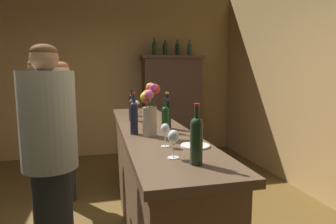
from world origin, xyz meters
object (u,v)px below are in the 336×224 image
display_bottle_left (154,48)px  wine_glass_rear (137,104)px  patron_in_navy (63,124)px  patron_tall (50,158)px  display_cabinet (172,104)px  wine_bottle_syrah (167,112)px  display_bottle_center (177,49)px  wine_glass_front (165,130)px  patron_near_entrance (44,137)px  wine_bottle_pinot (196,138)px  wine_bottle_riesling (132,108)px  cheese_plate (195,146)px  wine_bottle_rose (134,116)px  flower_arrangement (150,108)px  wine_bottle_chardonnay (132,104)px  display_bottle_midright (189,49)px  wine_bottle_merlot (165,118)px  display_bottle_midleft (165,48)px  bar_counter (153,181)px  wine_glass_mid (173,138)px

display_bottle_left → wine_glass_rear: bearing=-109.2°
patron_in_navy → patron_tall: bearing=-30.7°
display_cabinet → wine_bottle_syrah: bearing=-105.2°
display_bottle_center → patron_in_navy: display_bottle_center is taller
wine_glass_front → patron_near_entrance: 1.40m
wine_bottle_syrah → wine_glass_front: (-0.16, -0.62, -0.04)m
wine_glass_rear → wine_bottle_pinot: bearing=-88.8°
wine_bottle_pinot → wine_glass_front: bearing=101.4°
wine_glass_front → patron_tall: 0.84m
wine_bottle_riesling → cheese_plate: (0.29, -1.16, -0.12)m
wine_bottle_pinot → patron_tall: bearing=143.3°
wine_bottle_syrah → display_bottle_left: 2.78m
wine_bottle_rose → flower_arrangement: (0.11, -0.09, 0.08)m
display_bottle_left → patron_near_entrance: bearing=-123.9°
wine_bottle_chardonnay → display_bottle_midright: bearing=54.6°
wine_bottle_merlot → wine_bottle_chardonnay: size_ratio=0.96×
display_bottle_midleft → wine_bottle_chardonnay: bearing=-114.4°
bar_counter → display_bottle_midleft: 3.02m
wine_glass_mid → cheese_plate: 0.32m
display_cabinet → wine_bottle_merlot: size_ratio=6.47×
bar_counter → display_bottle_midright: display_bottle_midright is taller
display_bottle_midleft → display_bottle_center: display_bottle_center is taller
bar_counter → patron_in_navy: size_ratio=1.66×
wine_glass_rear → wine_bottle_riesling: bearing=-101.5°
patron_tall → display_bottle_midright: bearing=21.9°
wine_bottle_merlot → patron_tall: size_ratio=0.16×
wine_bottle_merlot → patron_near_entrance: patron_near_entrance is taller
wine_glass_rear → display_bottle_left: (0.52, 1.50, 0.84)m
display_bottle_midleft → wine_glass_rear: bearing=-115.6°
wine_bottle_syrah → wine_bottle_pinot: bearing=-94.5°
wine_glass_mid → wine_glass_front: bearing=87.5°
wine_glass_mid → wine_bottle_chardonnay: bearing=91.7°
wine_bottle_riesling → display_bottle_left: size_ratio=0.94×
display_cabinet → patron_tall: size_ratio=1.07×
display_bottle_center → wine_glass_front: bearing=-106.8°
display_bottle_midright → patron_near_entrance: 3.29m
display_cabinet → wine_glass_rear: 1.73m
wine_glass_mid → display_bottle_left: 3.66m
flower_arrangement → patron_tall: bearing=-171.1°
wine_bottle_chardonnay → wine_bottle_syrah: size_ratio=0.91×
wine_bottle_merlot → display_bottle_center: 3.03m
wine_bottle_riesling → wine_bottle_chardonnay: (0.03, 0.35, 0.01)m
wine_glass_rear → patron_in_navy: 0.92m
wine_bottle_rose → display_bottle_midleft: bearing=72.1°
patron_in_navy → bar_counter: bearing=9.7°
display_bottle_center → patron_in_navy: (-1.84, -1.62, -1.03)m
wine_bottle_chardonnay → wine_glass_rear: bearing=71.9°
wine_glass_front → patron_in_navy: 1.86m
wine_bottle_pinot → wine_bottle_riesling: size_ratio=1.16×
display_bottle_center → wine_glass_rear: bearing=-122.4°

